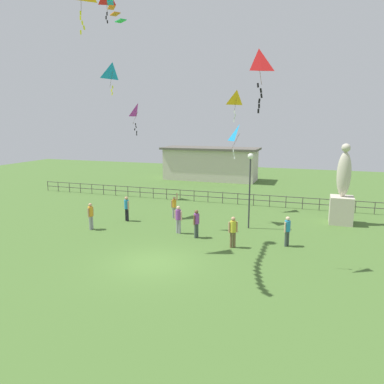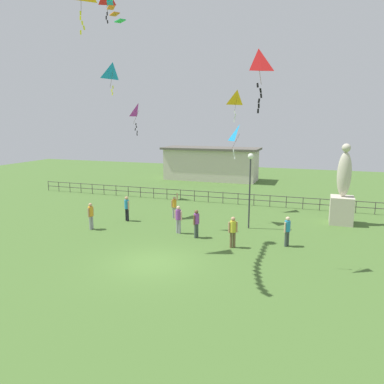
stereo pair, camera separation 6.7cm
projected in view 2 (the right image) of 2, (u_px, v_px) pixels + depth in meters
The scene contains 17 objects.
ground_plane at pixel (152, 263), 17.78m from camera, with size 80.00×80.00×0.00m, color #476B2D.
statue_monument at pixel (342, 197), 24.33m from camera, with size 1.48×1.48×5.37m.
lamppost at pixel (250, 175), 22.94m from camera, with size 0.36×0.36×4.83m.
person_0 at pixel (174, 205), 25.94m from camera, with size 0.49×0.29×1.82m.
person_1 at pixel (233, 230), 19.79m from camera, with size 0.47×0.32×1.73m.
person_2 at pixel (127, 207), 25.15m from camera, with size 0.47×0.32×1.72m.
person_3 at pixel (91, 214), 23.18m from camera, with size 0.32×0.51×1.71m.
person_4 at pixel (287, 229), 20.01m from camera, with size 0.32×0.44×1.68m.
person_5 at pixel (196, 222), 21.50m from camera, with size 0.31×0.49×1.69m.
person_6 at pixel (178, 218), 22.33m from camera, with size 0.51×0.32×1.73m.
kite_2 at pixel (113, 72), 24.76m from camera, with size 0.73×1.22×2.13m.
kite_3 at pixel (237, 98), 26.78m from camera, with size 0.93×1.11×2.34m.
kite_4 at pixel (239, 135), 24.05m from camera, with size 0.99×1.01×2.21m.
kite_5 at pixel (258, 65), 16.04m from camera, with size 0.96×0.90×2.72m.
kite_6 at pixel (139, 112), 31.16m from camera, with size 1.01×0.87×2.69m.
waterfront_railing at pixel (221, 196), 30.73m from camera, with size 36.01×0.06×0.95m.
pavilion_building at pixel (211, 163), 43.02m from camera, with size 11.26×4.21×3.81m.
Camera 2 is at (7.31, -15.26, 6.75)m, focal length 34.24 mm.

